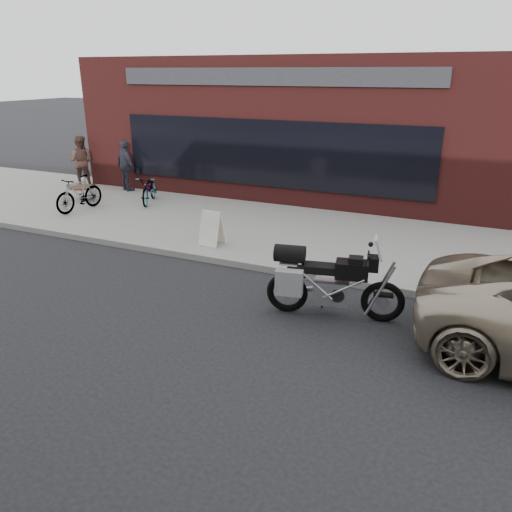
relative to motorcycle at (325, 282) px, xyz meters
The scene contains 10 objects.
ground 3.26m from the motorcycle, 125.44° to the right, with size 120.00×120.00×0.00m, color black.
near_sidewalk 4.81m from the motorcycle, 112.79° to the left, with size 44.00×6.00×0.15m, color gray.
storefront 12.12m from the motorcycle, 108.68° to the left, with size 14.00×10.07×4.50m.
motorcycle is the anchor object (origin of this frame).
bicycle_front 8.74m from the motorcycle, 145.72° to the left, with size 0.57×1.63×0.86m, color gray.
bicycle_rear 9.17m from the motorcycle, 158.87° to the left, with size 0.48×1.70×1.02m, color gray.
sandwich_sign 4.10m from the motorcycle, 147.53° to the left, with size 0.56×0.52×0.82m.
cafe_table 10.29m from the motorcycle, 155.36° to the left, with size 0.78×0.78×0.45m.
cafe_patron_left 12.45m from the motorcycle, 151.16° to the left, with size 0.87×0.67×1.78m, color #52352B.
cafe_patron_right 10.77m from the motorcycle, 146.11° to the left, with size 1.01×0.42×1.73m, color #343240.
Camera 1 is at (4.02, -5.07, 4.05)m, focal length 35.00 mm.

